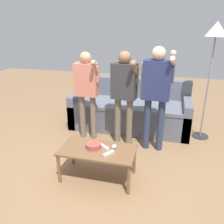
% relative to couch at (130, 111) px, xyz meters
% --- Properties ---
extents(ground_plane, '(12.00, 12.00, 0.00)m').
position_rel_couch_xyz_m(ground_plane, '(-0.09, -1.43, -0.32)').
color(ground_plane, '#93704C').
extents(couch, '(2.19, 0.89, 0.89)m').
position_rel_couch_xyz_m(couch, '(0.00, 0.00, 0.00)').
color(couch, slate).
rests_on(couch, ground).
extents(coffee_table, '(0.95, 0.50, 0.42)m').
position_rel_couch_xyz_m(coffee_table, '(-0.12, -1.69, 0.05)').
color(coffee_table, brown).
rests_on(coffee_table, ground).
extents(snack_bowl, '(0.20, 0.20, 0.06)m').
position_rel_couch_xyz_m(snack_bowl, '(-0.18, -1.66, 0.14)').
color(snack_bowl, '#B24C47').
rests_on(snack_bowl, coffee_table).
extents(game_remote_nunchuk, '(0.06, 0.09, 0.05)m').
position_rel_couch_xyz_m(game_remote_nunchuk, '(0.08, -1.61, 0.13)').
color(game_remote_nunchuk, white).
rests_on(game_remote_nunchuk, coffee_table).
extents(floor_lamp, '(0.34, 0.34, 1.93)m').
position_rel_couch_xyz_m(floor_lamp, '(1.30, -0.13, 1.36)').
color(floor_lamp, '#2D2D33').
rests_on(floor_lamp, ground).
extents(player_left, '(0.44, 0.33, 1.49)m').
position_rel_couch_xyz_m(player_left, '(-0.62, -0.65, 0.62)').
color(player_left, '#756656').
rests_on(player_left, ground).
extents(player_center, '(0.45, 0.39, 1.52)m').
position_rel_couch_xyz_m(player_center, '(0.01, -0.72, 0.64)').
color(player_center, '#756656').
rests_on(player_center, ground).
extents(player_right, '(0.47, 0.32, 1.61)m').
position_rel_couch_xyz_m(player_right, '(0.50, -0.76, 0.70)').
color(player_right, '#2D3856').
rests_on(player_right, ground).
extents(game_remote_wand_near, '(0.12, 0.15, 0.03)m').
position_rel_couch_xyz_m(game_remote_wand_near, '(0.05, -1.77, 0.12)').
color(game_remote_wand_near, white).
rests_on(game_remote_wand_near, coffee_table).
extents(game_remote_wand_far, '(0.15, 0.13, 0.03)m').
position_rel_couch_xyz_m(game_remote_wand_far, '(-0.05, -1.64, 0.12)').
color(game_remote_wand_far, white).
rests_on(game_remote_wand_far, coffee_table).
extents(game_remote_wand_spare, '(0.14, 0.12, 0.03)m').
position_rel_couch_xyz_m(game_remote_wand_spare, '(-0.22, -1.66, 0.12)').
color(game_remote_wand_spare, white).
rests_on(game_remote_wand_spare, coffee_table).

